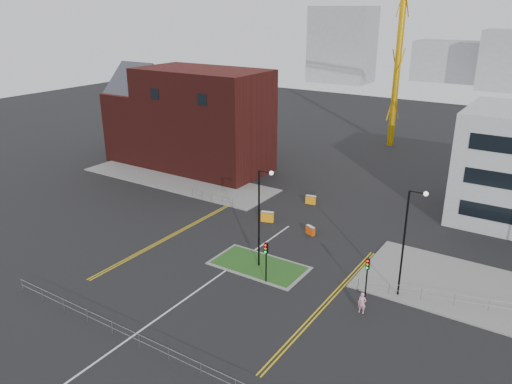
# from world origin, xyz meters

# --- Properties ---
(ground) EXTENTS (200.00, 200.00, 0.00)m
(ground) POSITION_xyz_m (0.00, 0.00, 0.00)
(ground) COLOR black
(ground) RESTS_ON ground
(pavement_left) EXTENTS (28.00, 8.00, 0.12)m
(pavement_left) POSITION_xyz_m (-20.00, 22.00, 0.06)
(pavement_left) COLOR slate
(pavement_left) RESTS_ON ground
(island_kerb) EXTENTS (8.60, 4.60, 0.08)m
(island_kerb) POSITION_xyz_m (2.00, 8.00, 0.04)
(island_kerb) COLOR slate
(island_kerb) RESTS_ON ground
(grass_island) EXTENTS (8.00, 4.00, 0.12)m
(grass_island) POSITION_xyz_m (2.00, 8.00, 0.06)
(grass_island) COLOR #20521B
(grass_island) RESTS_ON ground
(brick_building) EXTENTS (24.20, 10.07, 14.24)m
(brick_building) POSITION_xyz_m (-22.97, 28.00, 6.85)
(brick_building) COLOR #3F120F
(brick_building) RESTS_ON ground
(streetlamp_island) EXTENTS (1.46, 0.36, 9.18)m
(streetlamp_island) POSITION_xyz_m (2.22, 8.00, 5.41)
(streetlamp_island) COLOR black
(streetlamp_island) RESTS_ON ground
(streetlamp_right_near) EXTENTS (1.46, 0.36, 9.18)m
(streetlamp_right_near) POSITION_xyz_m (14.22, 10.00, 5.41)
(streetlamp_right_near) COLOR black
(streetlamp_right_near) RESTS_ON ground
(traffic_light_island) EXTENTS (0.28, 0.33, 3.65)m
(traffic_light_island) POSITION_xyz_m (4.00, 5.98, 2.57)
(traffic_light_island) COLOR black
(traffic_light_island) RESTS_ON ground
(traffic_light_right) EXTENTS (0.28, 0.33, 3.65)m
(traffic_light_right) POSITION_xyz_m (12.00, 7.98, 2.57)
(traffic_light_right) COLOR black
(traffic_light_right) RESTS_ON ground
(railing_front) EXTENTS (24.05, 0.05, 1.10)m
(railing_front) POSITION_xyz_m (0.00, -6.00, 0.78)
(railing_front) COLOR gray
(railing_front) RESTS_ON ground
(railing_left) EXTENTS (6.05, 0.05, 1.10)m
(railing_left) POSITION_xyz_m (-11.00, 18.00, 0.74)
(railing_left) COLOR gray
(railing_left) RESTS_ON ground
(railing_right) EXTENTS (19.05, 5.05, 1.10)m
(railing_right) POSITION_xyz_m (20.50, 11.50, 0.78)
(railing_right) COLOR gray
(railing_right) RESTS_ON ground
(centre_line) EXTENTS (0.15, 30.00, 0.01)m
(centre_line) POSITION_xyz_m (0.00, 2.00, 0.01)
(centre_line) COLOR silver
(centre_line) RESTS_ON ground
(yellow_left_a) EXTENTS (0.12, 24.00, 0.01)m
(yellow_left_a) POSITION_xyz_m (-9.00, 10.00, 0.01)
(yellow_left_a) COLOR gold
(yellow_left_a) RESTS_ON ground
(yellow_left_b) EXTENTS (0.12, 24.00, 0.01)m
(yellow_left_b) POSITION_xyz_m (-8.70, 10.00, 0.01)
(yellow_left_b) COLOR gold
(yellow_left_b) RESTS_ON ground
(yellow_right_a) EXTENTS (0.12, 20.00, 0.01)m
(yellow_right_a) POSITION_xyz_m (9.50, 6.00, 0.01)
(yellow_right_a) COLOR gold
(yellow_right_a) RESTS_ON ground
(yellow_right_b) EXTENTS (0.12, 20.00, 0.01)m
(yellow_right_b) POSITION_xyz_m (9.80, 6.00, 0.01)
(yellow_right_b) COLOR gold
(yellow_right_b) RESTS_ON ground
(skyline_a) EXTENTS (18.00, 12.00, 22.00)m
(skyline_a) POSITION_xyz_m (-40.00, 120.00, 11.00)
(skyline_a) COLOR gray
(skyline_a) RESTS_ON ground
(skyline_d) EXTENTS (30.00, 12.00, 12.00)m
(skyline_d) POSITION_xyz_m (-8.00, 140.00, 6.00)
(skyline_d) COLOR gray
(skyline_d) RESTS_ON ground
(pedestrian) EXTENTS (0.67, 0.49, 1.68)m
(pedestrian) POSITION_xyz_m (12.45, 6.15, 0.84)
(pedestrian) COLOR pink
(pedestrian) RESTS_ON ground
(barrier_left) EXTENTS (1.43, 0.82, 1.14)m
(barrier_left) POSITION_xyz_m (-2.56, 16.81, 0.62)
(barrier_left) COLOR #FF9A0E
(barrier_left) RESTS_ON ground
(barrier_mid) EXTENTS (1.13, 0.75, 0.91)m
(barrier_mid) POSITION_xyz_m (2.82, 16.45, 0.49)
(barrier_mid) COLOR #E1490C
(barrier_mid) RESTS_ON ground
(barrier_right) EXTENTS (1.26, 0.60, 1.01)m
(barrier_right) POSITION_xyz_m (-1.00, 24.00, 0.55)
(barrier_right) COLOR orange
(barrier_right) RESTS_ON ground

